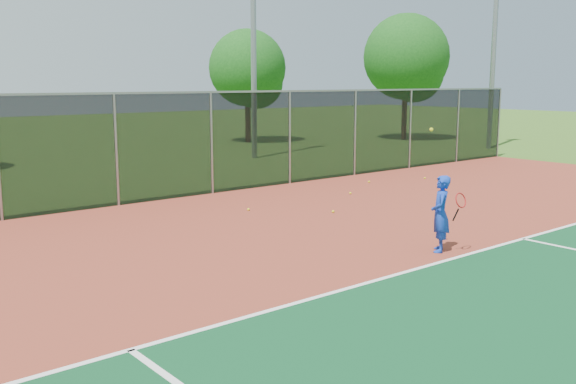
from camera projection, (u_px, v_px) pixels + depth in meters
name	position (u px, v px, depth m)	size (l,w,h in m)	color
court_apron	(513.00, 267.00, 11.59)	(30.00, 20.00, 0.02)	maroon
fence_back	(211.00, 142.00, 18.94)	(30.00, 0.06, 3.03)	black
tennis_player	(441.00, 214.00, 12.51)	(0.65, 0.73, 2.44)	#1338B7
practice_ball_0	(333.00, 211.00, 16.33)	(0.07, 0.07, 0.07)	yellow
practice_ball_1	(425.00, 178.00, 21.98)	(0.07, 0.07, 0.07)	yellow
practice_ball_2	(248.00, 209.00, 16.60)	(0.07, 0.07, 0.07)	yellow
practice_ball_3	(350.00, 193.00, 19.02)	(0.07, 0.07, 0.07)	yellow
practice_ball_4	(369.00, 182.00, 21.16)	(0.07, 0.07, 0.07)	yellow
floodlight_n	(253.00, 9.00, 27.14)	(0.90, 0.40, 11.17)	gray
floodlight_ne	(495.00, 18.00, 31.11)	(0.90, 0.40, 11.17)	gray
tree_back_mid	(250.00, 71.00, 34.89)	(4.19, 4.19, 6.15)	#382014
tree_back_right	(408.00, 61.00, 36.32)	(4.85, 4.85, 7.12)	#382014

